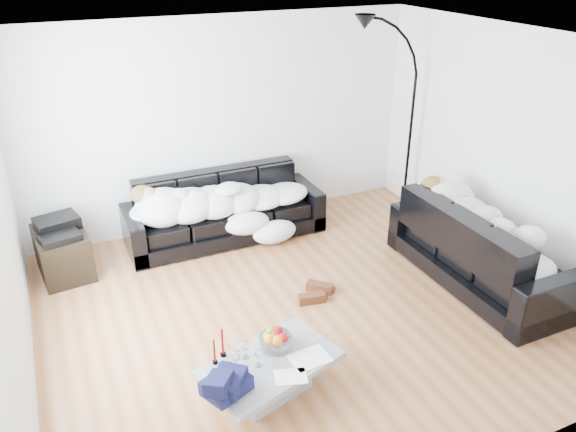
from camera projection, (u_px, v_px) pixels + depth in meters
name	position (u px, v px, depth m)	size (l,w,h in m)	color
ground	(300.00, 307.00, 5.70)	(5.00, 5.00, 0.00)	brown
wall_back	(223.00, 124.00, 6.96)	(5.00, 0.02, 2.60)	silver
wall_left	(1.00, 245.00, 4.20)	(0.02, 4.50, 2.60)	silver
wall_right	(510.00, 152.00, 6.05)	(0.02, 4.50, 2.60)	silver
ceiling	(303.00, 43.00, 4.55)	(5.00, 5.00, 0.00)	white
sofa_back	(224.00, 208.00, 6.90)	(2.41, 0.83, 0.79)	black
sofa_right	(481.00, 246.00, 5.97)	(2.12, 0.91, 0.86)	black
sleeper_back	(225.00, 192.00, 6.75)	(2.04, 0.70, 0.41)	white
sleeper_right	(485.00, 228.00, 5.88)	(1.82, 0.77, 0.44)	white
teal_cushion	(441.00, 199.00, 6.36)	(0.36, 0.30, 0.20)	#09432C
coffee_table	(271.00, 377.00, 4.56)	(1.09, 0.64, 0.32)	#939699
fruit_bowl	(276.00, 338.00, 4.63)	(0.27, 0.27, 0.17)	white
wine_glass_a	(245.00, 350.00, 4.50)	(0.07, 0.07, 0.17)	white
wine_glass_b	(236.00, 360.00, 4.36)	(0.08, 0.08, 0.19)	white
wine_glass_c	(258.00, 358.00, 4.42)	(0.07, 0.07, 0.16)	white
candle_left	(214.00, 352.00, 4.43)	(0.04, 0.04, 0.23)	maroon
candle_right	(222.00, 343.00, 4.50)	(0.05, 0.05, 0.27)	maroon
newspaper_a	(310.00, 358.00, 4.53)	(0.31, 0.24, 0.01)	silver
newspaper_b	(291.00, 376.00, 4.33)	(0.25, 0.18, 0.01)	silver
navy_jacket	(222.00, 378.00, 4.09)	(0.35, 0.29, 0.18)	black
shoes	(315.00, 293.00, 5.84)	(0.47, 0.34, 0.11)	#472311
av_cabinet	(63.00, 253.00, 6.18)	(0.51, 0.75, 0.51)	black
stereo	(58.00, 227.00, 6.04)	(0.44, 0.34, 0.13)	black
floor_lamp	(411.00, 130.00, 7.26)	(0.83, 0.33, 2.29)	black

